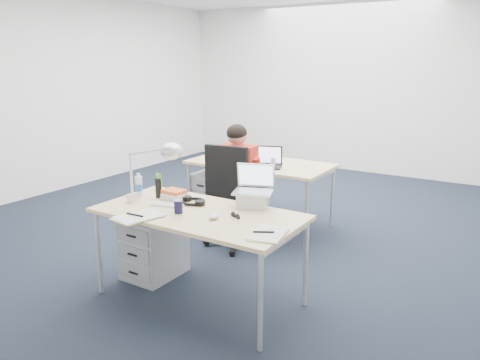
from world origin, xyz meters
name	(u,v)px	position (x,y,z in m)	size (l,w,h in m)	color
floor	(231,226)	(0.00, 0.00, 0.00)	(7.00, 7.00, 0.00)	black
room	(230,74)	(0.00, 0.00, 1.71)	(6.02, 7.02, 2.80)	white
desk_near	(198,217)	(0.73, -1.56, 0.68)	(1.60, 0.80, 0.73)	#D8BC7D
desk_far	(260,166)	(0.24, 0.24, 0.68)	(1.60, 0.80, 0.73)	#D8BC7D
office_chair	(235,217)	(0.36, -0.47, 0.30)	(0.75, 0.75, 1.07)	black
seated_person	(243,182)	(0.35, -0.30, 0.63)	(0.39, 0.68, 1.24)	red
drawer_pedestal_near	(154,246)	(0.13, -1.43, 0.28)	(0.40, 0.50, 0.55)	#ADAFB2
drawer_pedestal_far	(214,195)	(-0.36, 0.17, 0.28)	(0.40, 0.50, 0.55)	#ADAFB2
silver_laptop	(253,187)	(1.02, -1.22, 0.89)	(0.30, 0.24, 0.32)	silver
wireless_keyboard	(167,204)	(0.42, -1.56, 0.74)	(0.27, 0.11, 0.01)	white
computer_mouse	(214,216)	(0.92, -1.63, 0.75)	(0.07, 0.11, 0.04)	white
headphones	(193,201)	(0.56, -1.40, 0.75)	(0.25, 0.20, 0.04)	black
can_koozie	(178,206)	(0.62, -1.67, 0.78)	(0.07, 0.07, 0.11)	#16143E
water_bottle	(139,185)	(0.05, -1.49, 0.83)	(0.06, 0.06, 0.20)	silver
bear_figurine	(158,181)	(0.04, -1.24, 0.81)	(0.08, 0.06, 0.15)	#25751F
book_stack	(174,195)	(0.37, -1.41, 0.77)	(0.19, 0.14, 0.09)	silver
cordless_phone	(158,188)	(0.22, -1.44, 0.81)	(0.04, 0.03, 0.17)	black
papers_left	(137,217)	(0.43, -1.91, 0.74)	(0.23, 0.33, 0.01)	#D9CF7E
papers_right	(266,234)	(1.41, -1.71, 0.74)	(0.21, 0.30, 0.01)	#D9CF7E
sunglasses	(235,216)	(1.04, -1.53, 0.74)	(0.11, 0.05, 0.02)	black
desk_lamp	(146,171)	(0.28, -1.63, 1.01)	(0.49, 0.18, 0.55)	silver
dark_laptop	(266,157)	(0.42, 0.06, 0.85)	(0.32, 0.31, 0.24)	black
far_cup	(273,161)	(0.44, 0.21, 0.77)	(0.06, 0.06, 0.09)	white
far_papers	(254,157)	(0.03, 0.48, 0.73)	(0.24, 0.34, 0.01)	white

